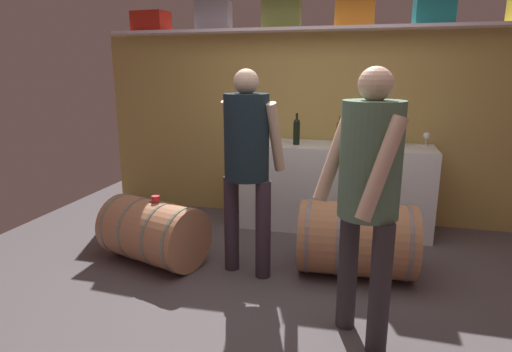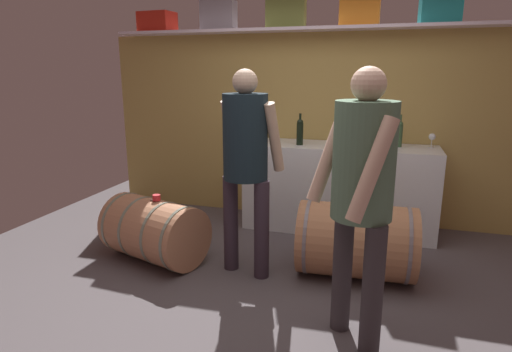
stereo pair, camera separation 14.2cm
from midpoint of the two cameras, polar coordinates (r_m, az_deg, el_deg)
ground_plane at (r=3.83m, az=5.64°, el=-12.52°), size 6.26×7.24×0.02m
back_wall_panel at (r=4.98m, az=9.33°, el=6.27°), size 5.06×0.10×2.10m
high_shelf_board at (r=4.81m, az=9.60°, el=18.73°), size 4.65×0.40×0.03m
toolcase_red at (r=5.42m, az=-12.22°, el=19.40°), size 0.41×0.30×0.22m
toolcase_grey at (r=5.11m, az=-4.15°, el=20.53°), size 0.39×0.22×0.31m
toolcase_olive at (r=4.89m, az=4.91°, el=21.05°), size 0.42×0.20×0.36m
toolcase_orange at (r=4.79m, az=14.54°, el=20.42°), size 0.40×0.23×0.28m
toolcase_teal at (r=4.81m, az=24.14°, el=19.63°), size 0.39×0.27×0.28m
work_cabinet at (r=4.71m, az=11.78°, el=-1.54°), size 2.00×0.60×0.93m
wine_bottle_amber at (r=4.65m, az=12.40°, el=5.71°), size 0.06×0.06×0.30m
wine_bottle_green at (r=4.66m, az=19.38°, el=5.42°), size 0.07×0.07×0.33m
wine_bottle_dark at (r=4.56m, az=6.76°, el=5.94°), size 0.07×0.07×0.33m
wine_glass at (r=4.76m, az=23.19°, el=4.73°), size 0.07×0.07×0.14m
red_funnel at (r=4.71m, az=16.01°, el=4.64°), size 0.11×0.11×0.11m
wine_barrel_near at (r=3.99m, az=-12.38°, el=-7.07°), size 1.02×0.81×0.58m
wine_barrel_far at (r=3.71m, az=14.27°, el=-8.33°), size 0.98×0.67×0.63m
tasting_cup at (r=3.87m, az=-12.09°, el=-2.83°), size 0.07×0.07×0.05m
winemaker_pouring at (r=3.45m, az=-0.17°, el=3.14°), size 0.55×0.46×1.70m
visitor_tasting at (r=2.60m, az=15.41°, el=-0.79°), size 0.55×0.57×1.71m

